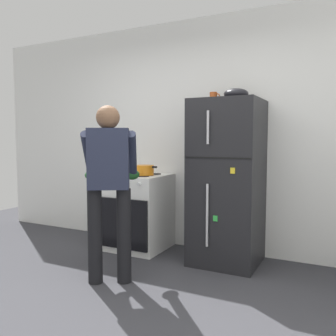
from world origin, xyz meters
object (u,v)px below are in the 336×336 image
at_px(red_pot, 144,170).
at_px(stove_range, 135,211).
at_px(refrigerator, 227,182).
at_px(person_cook, 109,178).
at_px(coffee_mug, 214,97).
at_px(mixing_bowl, 236,94).

bearing_deg(red_pot, stove_range, 166.08).
relative_size(refrigerator, person_cook, 1.07).
bearing_deg(coffee_mug, red_pot, -172.89).
bearing_deg(mixing_bowl, red_pot, -177.30).
xyz_separation_m(stove_range, red_pot, (0.16, -0.04, 0.51)).
bearing_deg(refrigerator, red_pot, -177.09).
distance_m(stove_range, person_cook, 1.14).
xyz_separation_m(person_cook, red_pot, (-0.18, 0.92, -0.01)).
bearing_deg(stove_range, person_cook, -70.58).
height_order(refrigerator, person_cook, refrigerator).
xyz_separation_m(red_pot, mixing_bowl, (1.06, 0.05, 0.82)).
distance_m(refrigerator, mixing_bowl, 0.91).
relative_size(person_cook, coffee_mug, 14.28).
distance_m(red_pot, mixing_bowl, 1.34).
bearing_deg(person_cook, mixing_bowl, 47.93).
xyz_separation_m(person_cook, mixing_bowl, (0.88, 0.97, 0.81)).
distance_m(red_pot, coffee_mug, 1.14).
relative_size(red_pot, mixing_bowl, 1.31).
bearing_deg(coffee_mug, stove_range, -176.41).
height_order(person_cook, red_pot, person_cook).
distance_m(person_cook, coffee_mug, 1.44).
distance_m(coffee_mug, mixing_bowl, 0.26).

